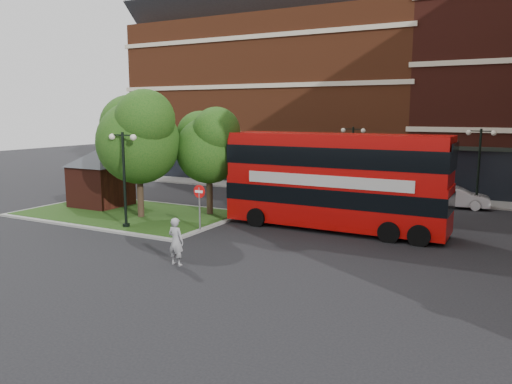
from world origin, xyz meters
The scene contains 15 objects.
ground centered at (0.00, 0.00, 0.00)m, with size 120.00×120.00×0.00m, color black.
pavement_far centered at (0.00, 16.50, 0.06)m, with size 44.00×3.00×0.12m, color slate.
terrace_far_left centered at (-8.00, 24.00, 7.00)m, with size 26.00×12.00×14.00m, color brown.
traffic_island centered at (-8.00, 3.00, 0.07)m, with size 12.60×7.60×0.15m.
kiosk centered at (-11.00, 4.00, 2.32)m, with size 6.51×6.51×3.60m.
tree_island_west centered at (-6.60, 2.58, 4.79)m, with size 5.40×4.71×7.21m.
tree_island_east centered at (-3.58, 5.06, 4.24)m, with size 4.46×3.90×6.29m.
lamp_island centered at (-5.50, 0.20, 2.83)m, with size 1.72×0.36×5.00m.
lamp_far_left centered at (2.00, 14.50, 2.83)m, with size 1.72×0.36×5.00m.
lamp_far_right centered at (10.00, 14.50, 2.83)m, with size 1.72×0.36×5.00m.
bus centered at (3.94, 5.25, 2.83)m, with size 11.30×2.66×4.31m.
woman centered at (0.50, -3.50, 0.96)m, with size 0.70×0.46×1.91m, color gray.
car_silver centered at (-0.29, 16.00, 0.66)m, with size 1.55×3.86×1.31m, color silver.
car_white centered at (8.78, 14.50, 0.68)m, with size 1.44×4.12×1.36m, color white.
no_entry_sign centered at (-1.80, 1.50, 1.72)m, with size 0.67×0.09×2.41m.
Camera 1 is at (12.25, -18.84, 5.98)m, focal length 35.00 mm.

